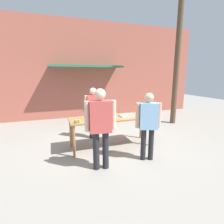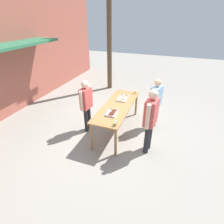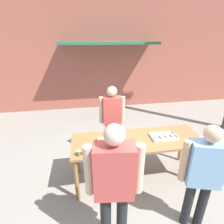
# 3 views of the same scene
# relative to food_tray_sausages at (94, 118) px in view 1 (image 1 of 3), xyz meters

# --- Properties ---
(ground_plane) EXTENTS (24.00, 24.00, 0.00)m
(ground_plane) POSITION_rel_food_tray_sausages_xyz_m (0.52, 0.02, -0.88)
(ground_plane) COLOR gray
(building_facade_back) EXTENTS (12.00, 1.11, 4.50)m
(building_facade_back) POSITION_rel_food_tray_sausages_xyz_m (0.52, 4.00, 1.37)
(building_facade_back) COLOR #A85647
(building_facade_back) RESTS_ON ground
(serving_table) EXTENTS (2.37, 0.81, 0.87)m
(serving_table) POSITION_rel_food_tray_sausages_xyz_m (0.52, 0.02, -0.11)
(serving_table) COLOR olive
(serving_table) RESTS_ON ground
(food_tray_sausages) EXTENTS (0.42, 0.28, 0.04)m
(food_tray_sausages) POSITION_rel_food_tray_sausages_xyz_m (0.00, 0.00, 0.00)
(food_tray_sausages) COLOR silver
(food_tray_sausages) RESTS_ON serving_table
(food_tray_buns) EXTENTS (0.47, 0.28, 0.06)m
(food_tray_buns) POSITION_rel_food_tray_sausages_xyz_m (1.00, 0.00, 0.01)
(food_tray_buns) COLOR silver
(food_tray_buns) RESTS_ON serving_table
(condiment_jar_mustard) EXTENTS (0.06, 0.06, 0.09)m
(condiment_jar_mustard) POSITION_rel_food_tray_sausages_xyz_m (-0.53, -0.27, 0.03)
(condiment_jar_mustard) COLOR #567A38
(condiment_jar_mustard) RESTS_ON serving_table
(condiment_jar_ketchup) EXTENTS (0.06, 0.06, 0.09)m
(condiment_jar_ketchup) POSITION_rel_food_tray_sausages_xyz_m (-0.44, -0.27, 0.03)
(condiment_jar_ketchup) COLOR gold
(condiment_jar_ketchup) RESTS_ON serving_table
(beer_cup) EXTENTS (0.07, 0.07, 0.11)m
(beer_cup) POSITION_rel_food_tray_sausages_xyz_m (1.57, -0.27, 0.04)
(beer_cup) COLOR #DBC67A
(beer_cup) RESTS_ON serving_table
(person_server_behind_table) EXTENTS (0.55, 0.25, 1.64)m
(person_server_behind_table) POSITION_rel_food_tray_sausages_xyz_m (0.19, 0.88, 0.10)
(person_server_behind_table) COLOR #232328
(person_server_behind_table) RESTS_ON ground
(person_customer_holding_hotdog) EXTENTS (0.66, 0.31, 1.77)m
(person_customer_holding_hotdog) POSITION_rel_food_tray_sausages_xyz_m (-0.12, -1.06, 0.17)
(person_customer_holding_hotdog) COLOR #232328
(person_customer_holding_hotdog) RESTS_ON ground
(person_customer_with_cup) EXTENTS (0.58, 0.34, 1.63)m
(person_customer_with_cup) POSITION_rel_food_tray_sausages_xyz_m (1.05, -1.02, 0.09)
(person_customer_with_cup) COLOR #232328
(person_customer_with_cup) RESTS_ON ground
(utility_pole) EXTENTS (1.10, 0.22, 6.00)m
(utility_pole) POSITION_rel_food_tray_sausages_xyz_m (3.83, 1.53, 2.20)
(utility_pole) COLOR brown
(utility_pole) RESTS_ON ground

